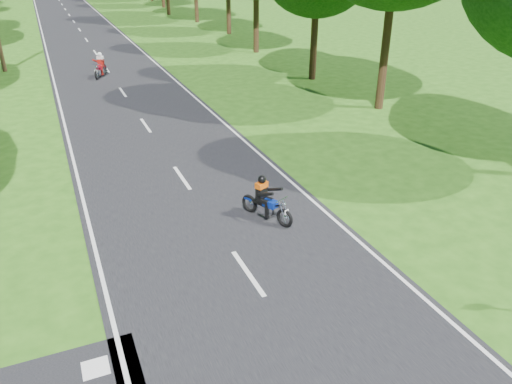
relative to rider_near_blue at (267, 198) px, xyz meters
name	(u,v)px	position (x,y,z in m)	size (l,w,h in m)	color
ground	(284,325)	(-1.50, -4.26, -0.69)	(160.00, 160.00, 0.00)	#275313
main_road	(74,22)	(-1.50, 45.74, -0.68)	(7.00, 140.00, 0.02)	black
road_markings	(74,24)	(-1.64, 43.86, -0.67)	(7.40, 140.00, 0.01)	silver
rider_near_blue	(267,198)	(0.00, 0.00, 0.00)	(0.54, 1.61, 1.34)	#0E2B9C
rider_far_red	(100,65)	(-2.09, 19.79, 0.05)	(0.57, 1.72, 1.44)	#B50D27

